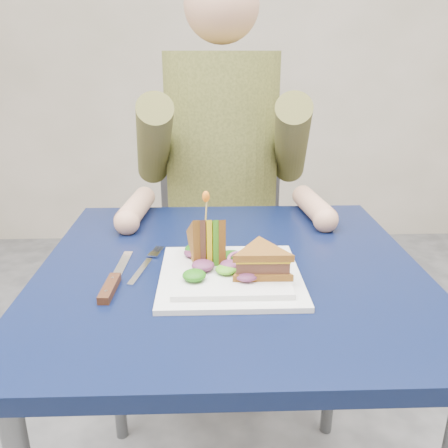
{
  "coord_description": "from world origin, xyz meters",
  "views": [
    {
      "loc": [
        -0.04,
        -0.85,
        1.13
      ],
      "look_at": [
        -0.01,
        -0.01,
        0.82
      ],
      "focal_mm": 38.0,
      "sensor_mm": 36.0,
      "label": 1
    }
  ],
  "objects_px": {
    "sandwich_flat": "(262,262)",
    "knife": "(112,283)",
    "sandwich_upright": "(207,243)",
    "fork": "(145,265)",
    "diner": "(222,128)",
    "chair": "(221,232)",
    "table": "(230,300)",
    "plate": "(230,274)"
  },
  "relations": [
    {
      "from": "sandwich_flat",
      "to": "knife",
      "type": "relative_size",
      "value": 0.56
    },
    {
      "from": "sandwich_upright",
      "to": "knife",
      "type": "relative_size",
      "value": 0.6
    },
    {
      "from": "fork",
      "to": "sandwich_flat",
      "type": "bearing_deg",
      "value": -20.81
    },
    {
      "from": "sandwich_flat",
      "to": "fork",
      "type": "relative_size",
      "value": 0.7
    },
    {
      "from": "diner",
      "to": "sandwich_flat",
      "type": "height_order",
      "value": "diner"
    },
    {
      "from": "chair",
      "to": "sandwich_flat",
      "type": "xyz_separation_m",
      "value": [
        0.05,
        -0.76,
        0.23
      ]
    },
    {
      "from": "table",
      "to": "chair",
      "type": "height_order",
      "value": "chair"
    },
    {
      "from": "knife",
      "to": "sandwich_flat",
      "type": "bearing_deg",
      "value": -0.02
    },
    {
      "from": "plate",
      "to": "sandwich_flat",
      "type": "relative_size",
      "value": 2.08
    },
    {
      "from": "sandwich_flat",
      "to": "sandwich_upright",
      "type": "bearing_deg",
      "value": 144.63
    },
    {
      "from": "chair",
      "to": "sandwich_upright",
      "type": "height_order",
      "value": "chair"
    },
    {
      "from": "chair",
      "to": "fork",
      "type": "height_order",
      "value": "chair"
    },
    {
      "from": "plate",
      "to": "sandwich_upright",
      "type": "relative_size",
      "value": 1.94
    },
    {
      "from": "table",
      "to": "diner",
      "type": "relative_size",
      "value": 1.01
    },
    {
      "from": "sandwich_flat",
      "to": "knife",
      "type": "bearing_deg",
      "value": 179.98
    },
    {
      "from": "table",
      "to": "chair",
      "type": "distance_m",
      "value": 0.68
    },
    {
      "from": "chair",
      "to": "knife",
      "type": "bearing_deg",
      "value": -106.03
    },
    {
      "from": "diner",
      "to": "fork",
      "type": "xyz_separation_m",
      "value": [
        -0.17,
        -0.56,
        -0.18
      ]
    },
    {
      "from": "fork",
      "to": "knife",
      "type": "bearing_deg",
      "value": -120.57
    },
    {
      "from": "chair",
      "to": "knife",
      "type": "relative_size",
      "value": 4.19
    },
    {
      "from": "diner",
      "to": "sandwich_upright",
      "type": "xyz_separation_m",
      "value": [
        -0.05,
        -0.57,
        -0.13
      ]
    },
    {
      "from": "chair",
      "to": "knife",
      "type": "xyz_separation_m",
      "value": [
        -0.22,
        -0.76,
        0.2
      ]
    },
    {
      "from": "plate",
      "to": "sandwich_upright",
      "type": "xyz_separation_m",
      "value": [
        -0.04,
        0.04,
        0.05
      ]
    },
    {
      "from": "diner",
      "to": "fork",
      "type": "height_order",
      "value": "diner"
    },
    {
      "from": "chair",
      "to": "fork",
      "type": "distance_m",
      "value": 0.72
    },
    {
      "from": "table",
      "to": "plate",
      "type": "distance_m",
      "value": 0.11
    },
    {
      "from": "plate",
      "to": "fork",
      "type": "distance_m",
      "value": 0.17
    },
    {
      "from": "chair",
      "to": "diner",
      "type": "height_order",
      "value": "diner"
    },
    {
      "from": "table",
      "to": "sandwich_upright",
      "type": "height_order",
      "value": "sandwich_upright"
    },
    {
      "from": "knife",
      "to": "chair",
      "type": "bearing_deg",
      "value": 73.97
    },
    {
      "from": "sandwich_flat",
      "to": "knife",
      "type": "distance_m",
      "value": 0.27
    },
    {
      "from": "fork",
      "to": "knife",
      "type": "relative_size",
      "value": 0.8
    },
    {
      "from": "fork",
      "to": "knife",
      "type": "xyz_separation_m",
      "value": [
        -0.05,
        -0.08,
        0.0
      ]
    },
    {
      "from": "diner",
      "to": "plate",
      "type": "height_order",
      "value": "diner"
    },
    {
      "from": "table",
      "to": "knife",
      "type": "distance_m",
      "value": 0.25
    },
    {
      "from": "table",
      "to": "diner",
      "type": "bearing_deg",
      "value": 90.0
    },
    {
      "from": "knife",
      "to": "plate",
      "type": "bearing_deg",
      "value": 6.64
    },
    {
      "from": "plate",
      "to": "diner",
      "type": "bearing_deg",
      "value": 89.7
    },
    {
      "from": "sandwich_upright",
      "to": "fork",
      "type": "distance_m",
      "value": 0.13
    },
    {
      "from": "table",
      "to": "plate",
      "type": "height_order",
      "value": "plate"
    },
    {
      "from": "plate",
      "to": "table",
      "type": "bearing_deg",
      "value": 86.91
    },
    {
      "from": "diner",
      "to": "fork",
      "type": "distance_m",
      "value": 0.61
    }
  ]
}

